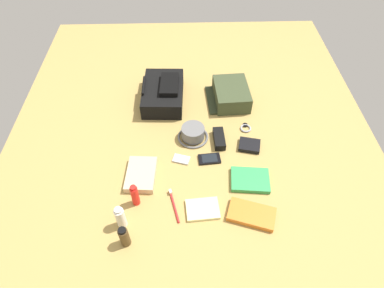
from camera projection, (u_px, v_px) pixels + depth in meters
name	position (u px, v px, depth m)	size (l,w,h in m)	color
ground_plane	(192.00, 150.00, 1.72)	(2.64, 2.02, 0.02)	#A98B4A
backpack	(163.00, 93.00, 1.93)	(0.36, 0.25, 0.13)	black
toiletry_pouch	(231.00, 94.00, 1.93)	(0.27, 0.26, 0.10)	#384228
bucket_hat	(193.00, 134.00, 1.74)	(0.17, 0.17, 0.08)	slate
cologne_bottle	(124.00, 237.00, 1.33)	(0.04, 0.04, 0.12)	#473319
toothpaste_tube	(121.00, 217.00, 1.38)	(0.04, 0.04, 0.13)	white
sunscreen_spray	(135.00, 195.00, 1.45)	(0.04, 0.04, 0.13)	red
paperback_novel	(251.00, 214.00, 1.45)	(0.17, 0.23, 0.03)	orange
travel_guidebook	(250.00, 180.00, 1.57)	(0.15, 0.20, 0.02)	#2D934C
cell_phone	(209.00, 159.00, 1.66)	(0.08, 0.12, 0.01)	black
media_player	(181.00, 159.00, 1.66)	(0.07, 0.10, 0.01)	#B7B7BC
wristwatch	(246.00, 128.00, 1.81)	(0.07, 0.06, 0.01)	#99999E
toothbrush	(174.00, 204.00, 1.49)	(0.17, 0.05, 0.02)	red
wallet	(249.00, 145.00, 1.71)	(0.09, 0.11, 0.02)	black
notepad	(203.00, 209.00, 1.47)	(0.11, 0.15, 0.02)	beige
folded_towel	(141.00, 174.00, 1.58)	(0.20, 0.14, 0.04)	#C6B289
sunglasses_case	(219.00, 139.00, 1.73)	(0.14, 0.06, 0.04)	black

